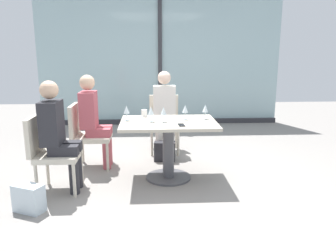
{
  "coord_description": "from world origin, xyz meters",
  "views": [
    {
      "loc": [
        -0.22,
        -3.97,
        1.59
      ],
      "look_at": [
        0.0,
        0.1,
        0.65
      ],
      "focal_mm": 35.93,
      "sensor_mm": 36.0,
      "label": 1
    }
  ],
  "objects": [
    {
      "name": "person_near_window",
      "position": [
        -0.0,
        1.1,
        0.7
      ],
      "size": [
        0.34,
        0.39,
        1.26
      ],
      "color": "silver",
      "rests_on": "ground_plane"
    },
    {
      "name": "wine_glass_4",
      "position": [
        -0.21,
        -0.01,
        0.86
      ],
      "size": [
        0.07,
        0.07,
        0.18
      ],
      "color": "silver",
      "rests_on": "dining_table_main"
    },
    {
      "name": "wine_glass_2",
      "position": [
        -0.51,
        0.08,
        0.86
      ],
      "size": [
        0.07,
        0.07,
        0.18
      ],
      "color": "silver",
      "rests_on": "dining_table_main"
    },
    {
      "name": "wine_glass_3",
      "position": [
        0.21,
        0.1,
        0.86
      ],
      "size": [
        0.07,
        0.07,
        0.18
      ],
      "color": "silver",
      "rests_on": "dining_table_main"
    },
    {
      "name": "chair_side_end",
      "position": [
        -1.35,
        -0.32,
        0.5
      ],
      "size": [
        0.5,
        0.46,
        0.87
      ],
      "color": "beige",
      "rests_on": "ground_plane"
    },
    {
      "name": "coffee_cup",
      "position": [
        -0.3,
        0.32,
        0.78
      ],
      "size": [
        0.08,
        0.08,
        0.09
      ],
      "primitive_type": "cylinder",
      "color": "white",
      "rests_on": "dining_table_main"
    },
    {
      "name": "chair_near_window",
      "position": [
        0.0,
        1.21,
        0.5
      ],
      "size": [
        0.46,
        0.51,
        0.87
      ],
      "color": "beige",
      "rests_on": "ground_plane"
    },
    {
      "name": "dining_table_main",
      "position": [
        0.0,
        0.0,
        0.53
      ],
      "size": [
        1.16,
        0.82,
        0.73
      ],
      "color": "#BCB29E",
      "rests_on": "ground_plane"
    },
    {
      "name": "ground_plane",
      "position": [
        0.0,
        0.0,
        0.0
      ],
      "size": [
        12.0,
        12.0,
        0.0
      ],
      "primitive_type": "plane",
      "color": "gray"
    },
    {
      "name": "wine_glass_0",
      "position": [
        0.47,
        0.12,
        0.86
      ],
      "size": [
        0.07,
        0.07,
        0.18
      ],
      "color": "silver",
      "rests_on": "dining_table_main"
    },
    {
      "name": "window_wall_backdrop",
      "position": [
        0.0,
        3.2,
        1.21
      ],
      "size": [
        5.07,
        0.1,
        2.7
      ],
      "color": "#98B7BC",
      "rests_on": "ground_plane"
    },
    {
      "name": "person_side_end",
      "position": [
        -1.24,
        -0.32,
        0.7
      ],
      "size": [
        0.39,
        0.34,
        1.26
      ],
      "color": "#28282D",
      "rests_on": "ground_plane"
    },
    {
      "name": "handbag_0",
      "position": [
        -0.02,
        0.68,
        0.14
      ],
      "size": [
        0.32,
        0.19,
        0.28
      ],
      "primitive_type": "cube",
      "rotation": [
        0.0,
        0.0,
        -0.11
      ],
      "color": "#232328",
      "rests_on": "ground_plane"
    },
    {
      "name": "wine_glass_1",
      "position": [
        -0.06,
        -0.03,
        0.86
      ],
      "size": [
        0.07,
        0.07,
        0.18
      ],
      "color": "silver",
      "rests_on": "dining_table_main"
    },
    {
      "name": "person_far_left",
      "position": [
        -0.98,
        0.47,
        0.7
      ],
      "size": [
        0.39,
        0.34,
        1.26
      ],
      "color": "#B24C56",
      "rests_on": "ground_plane"
    },
    {
      "name": "chair_far_left",
      "position": [
        -1.09,
        0.47,
        0.5
      ],
      "size": [
        0.5,
        0.46,
        0.87
      ],
      "color": "beige",
      "rests_on": "ground_plane"
    },
    {
      "name": "cell_phone_on_table",
      "position": [
        0.14,
        -0.22,
        0.73
      ],
      "size": [
        0.08,
        0.15,
        0.01
      ],
      "primitive_type": "cube",
      "rotation": [
        0.0,
        0.0,
        0.08
      ],
      "color": "black",
      "rests_on": "dining_table_main"
    },
    {
      "name": "handbag_1",
      "position": [
        -1.44,
        -0.81,
        0.14
      ],
      "size": [
        0.34,
        0.27,
        0.28
      ],
      "primitive_type": "cube",
      "rotation": [
        0.0,
        0.0,
        -0.43
      ],
      "color": "silver",
      "rests_on": "ground_plane"
    }
  ]
}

